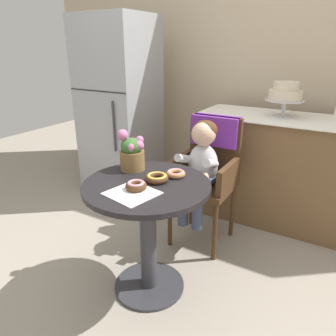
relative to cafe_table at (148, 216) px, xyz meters
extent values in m
plane|color=gray|center=(0.00, 0.00, -0.51)|extent=(8.00, 8.00, 0.00)
cube|color=#C1AD8E|center=(0.00, 1.85, 0.84)|extent=(4.80, 0.10, 2.70)
cylinder|color=black|center=(0.00, 0.00, 0.20)|extent=(0.72, 0.72, 0.03)
cylinder|color=#333338|center=(0.00, 0.00, -0.16)|extent=(0.10, 0.10, 0.69)
cylinder|color=#333338|center=(0.00, 0.00, -0.50)|extent=(0.44, 0.44, 0.02)
cube|color=#472D19|center=(0.06, 0.64, -0.04)|extent=(0.42, 0.42, 0.04)
cube|color=#472D19|center=(0.06, 0.83, 0.22)|extent=(0.40, 0.04, 0.46)
cube|color=#472D19|center=(-0.13, 0.64, 0.08)|extent=(0.04, 0.38, 0.18)
cube|color=#472D19|center=(0.25, 0.64, 0.08)|extent=(0.04, 0.38, 0.18)
cube|color=#6B2893|center=(0.06, 0.83, 0.34)|extent=(0.36, 0.11, 0.22)
cylinder|color=#472D19|center=(-0.12, 0.46, -0.28)|extent=(0.03, 0.03, 0.45)
cylinder|color=#472D19|center=(0.24, 0.46, -0.28)|extent=(0.03, 0.03, 0.45)
cylinder|color=#472D19|center=(-0.12, 0.82, -0.28)|extent=(0.03, 0.03, 0.45)
cylinder|color=#472D19|center=(0.24, 0.82, -0.28)|extent=(0.03, 0.03, 0.45)
ellipsoid|color=silver|center=(0.06, 0.62, 0.14)|extent=(0.22, 0.16, 0.30)
sphere|color=#E0B293|center=(0.06, 0.61, 0.36)|extent=(0.17, 0.17, 0.17)
ellipsoid|color=#4C2D19|center=(0.06, 0.63, 0.38)|extent=(0.17, 0.17, 0.14)
cylinder|color=silver|center=(-0.03, 0.53, 0.19)|extent=(0.08, 0.23, 0.13)
sphere|color=#E0B293|center=(-0.02, 0.46, 0.12)|extent=(0.06, 0.06, 0.06)
cylinder|color=silver|center=(0.16, 0.53, 0.19)|extent=(0.08, 0.23, 0.13)
sphere|color=#E0B293|center=(0.15, 0.46, 0.12)|extent=(0.06, 0.06, 0.06)
cylinder|color=#3F4760|center=(0.01, 0.54, 0.03)|extent=(0.09, 0.22, 0.09)
cylinder|color=#3F4760|center=(0.01, 0.43, -0.14)|extent=(0.08, 0.08, 0.26)
cylinder|color=#3F4760|center=(0.12, 0.54, 0.03)|extent=(0.09, 0.22, 0.09)
cylinder|color=#3F4760|center=(0.12, 0.43, -0.14)|extent=(0.08, 0.08, 0.26)
cube|color=white|center=(0.01, -0.15, 0.21)|extent=(0.28, 0.27, 0.00)
torus|color=#4C2D19|center=(0.00, -0.10, 0.23)|extent=(0.11, 0.11, 0.04)
torus|color=pink|center=(0.00, -0.10, 0.25)|extent=(0.10, 0.10, 0.02)
torus|color=#4C2D19|center=(0.04, 0.05, 0.23)|extent=(0.13, 0.13, 0.04)
torus|color=gold|center=(0.04, 0.05, 0.24)|extent=(0.12, 0.12, 0.02)
torus|color=#AD7542|center=(0.09, 0.17, 0.23)|extent=(0.11, 0.11, 0.03)
torus|color=pink|center=(0.09, 0.17, 0.24)|extent=(0.10, 0.10, 0.02)
cylinder|color=brown|center=(-0.19, 0.13, 0.27)|extent=(0.15, 0.15, 0.12)
ellipsoid|color=#38662D|center=(-0.19, 0.13, 0.36)|extent=(0.14, 0.14, 0.10)
sphere|color=#CC6699|center=(-0.14, 0.14, 0.37)|extent=(0.06, 0.06, 0.06)
sphere|color=#CC6699|center=(-0.16, 0.17, 0.39)|extent=(0.05, 0.05, 0.05)
sphere|color=#CC6699|center=(-0.20, 0.16, 0.35)|extent=(0.07, 0.07, 0.07)
sphere|color=#CC6699|center=(-0.24, 0.15, 0.38)|extent=(0.05, 0.05, 0.05)
sphere|color=#CC6699|center=(-0.24, 0.11, 0.43)|extent=(0.07, 0.07, 0.07)
sphere|color=#CC6699|center=(-0.20, 0.11, 0.36)|extent=(0.06, 0.06, 0.06)
sphere|color=#CC6699|center=(-0.17, 0.10, 0.37)|extent=(0.06, 0.06, 0.06)
cube|color=brown|center=(0.55, 1.30, -0.06)|extent=(1.50, 0.56, 0.90)
cube|color=white|center=(0.55, 1.30, 0.39)|extent=(1.56, 0.62, 0.01)
cylinder|color=silver|center=(0.44, 1.30, 0.40)|extent=(0.16, 0.16, 0.01)
cylinder|color=silver|center=(0.44, 1.30, 0.46)|extent=(0.03, 0.03, 0.12)
cylinder|color=silver|center=(0.44, 1.30, 0.53)|extent=(0.30, 0.30, 0.01)
cylinder|color=beige|center=(0.44, 1.30, 0.57)|extent=(0.26, 0.25, 0.08)
cylinder|color=beige|center=(0.44, 1.30, 0.54)|extent=(0.26, 0.26, 0.01)
cylinder|color=beige|center=(0.44, 1.30, 0.64)|extent=(0.20, 0.20, 0.06)
cylinder|color=beige|center=(0.44, 1.30, 0.61)|extent=(0.20, 0.20, 0.01)
cube|color=#9EA0A5|center=(-1.05, 1.10, 0.34)|extent=(0.64, 0.60, 1.70)
cube|color=black|center=(-1.05, 0.80, 0.55)|extent=(0.63, 0.01, 0.01)
cylinder|color=#3F3F44|center=(-0.87, 0.79, 0.26)|extent=(0.02, 0.02, 0.45)
camera|label=1|loc=(0.92, -1.34, 0.93)|focal=33.98mm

